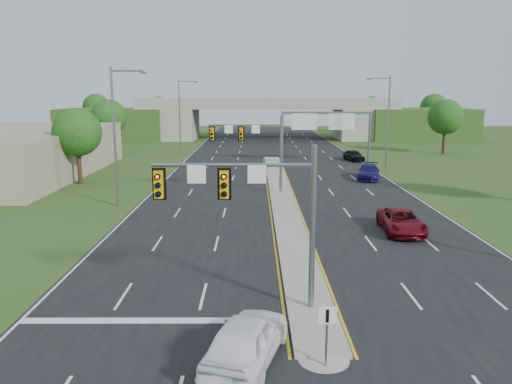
{
  "coord_description": "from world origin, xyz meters",
  "views": [
    {
      "loc": [
        -2.36,
        -19.66,
        9.01
      ],
      "look_at": [
        -2.29,
        10.56,
        3.0
      ],
      "focal_mm": 35.0,
      "sensor_mm": 36.0,
      "label": 1
    }
  ],
  "objects_px": {
    "car_far_b": "(369,172)",
    "car_far_c": "(354,155)",
    "keep_right_sign": "(327,326)",
    "sign_gantry": "(325,123)",
    "signal_mast_near": "(257,202)",
    "car_far_a": "(401,221)",
    "overpass": "(267,121)",
    "car_white": "(246,339)",
    "signal_mast_far": "(256,142)"
  },
  "relations": [
    {
      "from": "car_far_b",
      "to": "car_far_c",
      "type": "distance_m",
      "value": 14.66
    },
    {
      "from": "keep_right_sign",
      "to": "sign_gantry",
      "type": "xyz_separation_m",
      "value": [
        6.68,
        49.45,
        3.72
      ]
    },
    {
      "from": "car_far_b",
      "to": "car_far_c",
      "type": "relative_size",
      "value": 1.22
    },
    {
      "from": "signal_mast_near",
      "to": "car_far_a",
      "type": "bearing_deg",
      "value": 51.68
    },
    {
      "from": "sign_gantry",
      "to": "overpass",
      "type": "bearing_deg",
      "value": 100.79
    },
    {
      "from": "car_white",
      "to": "car_far_a",
      "type": "relative_size",
      "value": 0.93
    },
    {
      "from": "sign_gantry",
      "to": "car_far_b",
      "type": "height_order",
      "value": "sign_gantry"
    },
    {
      "from": "sign_gantry",
      "to": "car_far_a",
      "type": "xyz_separation_m",
      "value": [
        0.57,
        -32.95,
        -4.48
      ]
    },
    {
      "from": "keep_right_sign",
      "to": "car_white",
      "type": "height_order",
      "value": "keep_right_sign"
    },
    {
      "from": "sign_gantry",
      "to": "overpass",
      "type": "relative_size",
      "value": 0.14
    },
    {
      "from": "keep_right_sign",
      "to": "car_far_c",
      "type": "distance_m",
      "value": 52.88
    },
    {
      "from": "sign_gantry",
      "to": "car_white",
      "type": "xyz_separation_m",
      "value": [
        -9.33,
        -49.05,
        -4.38
      ]
    },
    {
      "from": "signal_mast_far",
      "to": "car_far_b",
      "type": "xyz_separation_m",
      "value": [
        12.0,
        7.66,
        -3.94
      ]
    },
    {
      "from": "signal_mast_far",
      "to": "overpass",
      "type": "xyz_separation_m",
      "value": [
        2.26,
        55.07,
        -1.17
      ]
    },
    {
      "from": "sign_gantry",
      "to": "signal_mast_far",
      "type": "bearing_deg",
      "value": -114.11
    },
    {
      "from": "signal_mast_far",
      "to": "car_far_a",
      "type": "bearing_deg",
      "value": -53.69
    },
    {
      "from": "overpass",
      "to": "car_white",
      "type": "xyz_separation_m",
      "value": [
        -2.65,
        -84.13,
        -2.69
      ]
    },
    {
      "from": "car_white",
      "to": "car_far_a",
      "type": "bearing_deg",
      "value": -104.73
    },
    {
      "from": "signal_mast_near",
      "to": "car_far_b",
      "type": "distance_m",
      "value": 35.02
    },
    {
      "from": "signal_mast_near",
      "to": "keep_right_sign",
      "type": "xyz_separation_m",
      "value": [
        2.26,
        -4.45,
        -3.21
      ]
    },
    {
      "from": "keep_right_sign",
      "to": "sign_gantry",
      "type": "bearing_deg",
      "value": 82.3
    },
    {
      "from": "sign_gantry",
      "to": "overpass",
      "type": "height_order",
      "value": "overpass"
    },
    {
      "from": "signal_mast_far",
      "to": "car_far_b",
      "type": "distance_m",
      "value": 14.78
    },
    {
      "from": "signal_mast_far",
      "to": "car_far_c",
      "type": "xyz_separation_m",
      "value": [
        13.26,
        22.26,
        -3.96
      ]
    },
    {
      "from": "car_far_c",
      "to": "sign_gantry",
      "type": "bearing_deg",
      "value": -163.68
    },
    {
      "from": "signal_mast_far",
      "to": "car_far_a",
      "type": "height_order",
      "value": "signal_mast_far"
    },
    {
      "from": "signal_mast_near",
      "to": "signal_mast_far",
      "type": "relative_size",
      "value": 1.0
    },
    {
      "from": "overpass",
      "to": "car_far_c",
      "type": "xyz_separation_m",
      "value": [
        11.0,
        -32.81,
        -2.79
      ]
    },
    {
      "from": "keep_right_sign",
      "to": "car_far_b",
      "type": "height_order",
      "value": "keep_right_sign"
    },
    {
      "from": "sign_gantry",
      "to": "car_white",
      "type": "bearing_deg",
      "value": -100.77
    },
    {
      "from": "car_white",
      "to": "overpass",
      "type": "bearing_deg",
      "value": -74.94
    },
    {
      "from": "signal_mast_far",
      "to": "car_white",
      "type": "distance_m",
      "value": 29.31
    },
    {
      "from": "car_far_c",
      "to": "keep_right_sign",
      "type": "bearing_deg",
      "value": -113.42
    },
    {
      "from": "keep_right_sign",
      "to": "car_white",
      "type": "xyz_separation_m",
      "value": [
        -2.65,
        0.4,
        -0.65
      ]
    },
    {
      "from": "car_far_a",
      "to": "signal_mast_near",
      "type": "bearing_deg",
      "value": -125.22
    },
    {
      "from": "signal_mast_near",
      "to": "overpass",
      "type": "xyz_separation_m",
      "value": [
        2.26,
        80.07,
        -1.17
      ]
    },
    {
      "from": "signal_mast_far",
      "to": "car_far_c",
      "type": "bearing_deg",
      "value": 59.22
    },
    {
      "from": "signal_mast_near",
      "to": "car_white",
      "type": "xyz_separation_m",
      "value": [
        -0.38,
        -4.06,
        -3.86
      ]
    },
    {
      "from": "signal_mast_near",
      "to": "signal_mast_far",
      "type": "height_order",
      "value": "same"
    },
    {
      "from": "car_white",
      "to": "car_far_b",
      "type": "distance_m",
      "value": 38.75
    },
    {
      "from": "car_white",
      "to": "car_far_b",
      "type": "relative_size",
      "value": 0.93
    },
    {
      "from": "car_far_b",
      "to": "signal_mast_near",
      "type": "bearing_deg",
      "value": -95.15
    },
    {
      "from": "car_far_b",
      "to": "car_far_c",
      "type": "height_order",
      "value": "car_far_b"
    },
    {
      "from": "sign_gantry",
      "to": "car_far_a",
      "type": "relative_size",
      "value": 2.18
    },
    {
      "from": "signal_mast_near",
      "to": "car_far_a",
      "type": "relative_size",
      "value": 1.32
    },
    {
      "from": "sign_gantry",
      "to": "car_white",
      "type": "relative_size",
      "value": 2.34
    },
    {
      "from": "signal_mast_near",
      "to": "overpass",
      "type": "distance_m",
      "value": 80.11
    },
    {
      "from": "car_far_c",
      "to": "car_white",
      "type": "bearing_deg",
      "value": -116.31
    },
    {
      "from": "car_far_a",
      "to": "car_far_b",
      "type": "xyz_separation_m",
      "value": [
        2.48,
        20.62,
        0.03
      ]
    },
    {
      "from": "car_white",
      "to": "car_far_b",
      "type": "height_order",
      "value": "car_white"
    }
  ]
}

